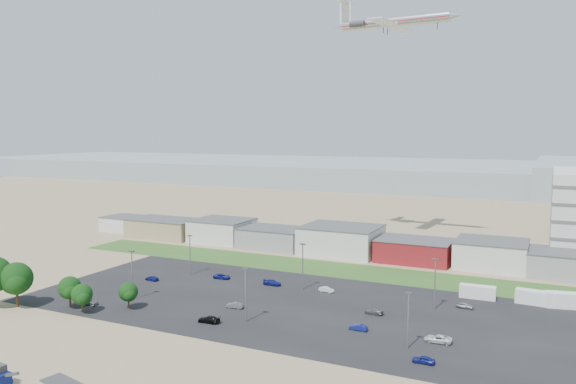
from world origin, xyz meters
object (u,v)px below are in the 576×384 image
Objects in this scene: parked_car_9 at (222,276)px; parked_car_12 at (374,312)px; parked_car_10 at (89,302)px; box_trailer_a at (478,292)px; parked_car_4 at (235,305)px; airliner at (395,22)px; parked_car_6 at (272,283)px; parked_car_1 at (358,327)px; parked_car_0 at (438,339)px; parked_car_8 at (465,306)px; parked_car_2 at (424,360)px; parked_car_5 at (152,278)px; parked_car_11 at (326,289)px; parked_car_3 at (209,319)px.

parked_car_12 is at bearing -107.01° from parked_car_9.
box_trailer_a is at bearing -64.58° from parked_car_10.
parked_car_4 is at bearing -148.34° from box_trailer_a.
parked_car_9 is at bearing -108.16° from airliner.
parked_car_6 is 1.17× the size of parked_car_12.
parked_car_9 is (-41.71, 20.07, 0.02)m from parked_car_1.
parked_car_0 is at bearing -64.99° from airliner.
parked_car_8 is 0.83× the size of parked_car_10.
parked_car_6 is (-0.90, 18.61, 0.04)m from parked_car_4.
parked_car_0 is 1.33× the size of parked_car_2.
parked_car_0 is at bearing -179.27° from parked_car_8.
airliner is 106.31m from parked_car_4.
parked_car_8 is at bearing -69.52° from parked_car_10.
parked_car_1 is 9.99m from parked_car_12.
box_trailer_a is 2.19× the size of parked_car_8.
airliner is 120.96m from parked_car_10.
parked_car_5 is at bearing -166.89° from box_trailer_a.
parked_car_2 is 0.96× the size of parked_car_4.
parked_car_1 is 1.00× the size of parked_car_8.
parked_car_11 is at bearing -164.25° from box_trailer_a.
airliner reaches higher than parked_car_4.
parked_car_11 is at bearing 96.84° from parked_car_8.
airliner is 12.27× the size of parked_car_8.
parked_car_10 is 1.10× the size of parked_car_12.
parked_car_0 is at bearing -119.25° from parked_car_11.
parked_car_9 reaches higher than parked_car_12.
parked_car_8 is 77.90m from parked_car_10.
parked_car_0 is 1.12× the size of parked_car_10.
box_trailer_a reaches higher than parked_car_1.
airliner is at bearing -160.88° from parked_car_12.
parked_car_8 is at bearing -57.47° from airliner.
airliner is 12.04× the size of parked_car_11.
parked_car_12 is (14.18, -10.43, -0.03)m from parked_car_11.
parked_car_0 is at bearing 62.00° from parked_car_12.
parked_car_0 is at bearing 97.92° from parked_car_3.
box_trailer_a reaches higher than parked_car_10.
parked_car_6 reaches higher than parked_car_1.
parked_car_5 is at bearing -115.23° from airliner.
airliner is 96.04m from parked_car_9.
parked_car_1 is 0.83× the size of parked_car_10.
parked_car_1 is 24.92m from parked_car_11.
parked_car_12 is at bearing 95.52° from parked_car_5.
parked_car_1 is 0.78× the size of parked_car_3.
parked_car_1 is at bearing 103.35° from parked_car_3.
parked_car_0 is 1.06× the size of parked_car_3.
parked_car_3 is at bearing -70.76° from parked_car_1.
parked_car_5 is at bearing 117.89° from parked_car_9.
parked_car_5 reaches higher than parked_car_4.
parked_car_8 is (71.79, 10.26, -0.02)m from parked_car_5.
parked_car_9 reaches higher than parked_car_11.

